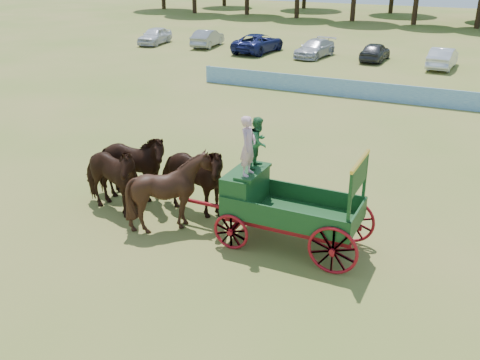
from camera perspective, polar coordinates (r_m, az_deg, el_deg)
name	(u,v)px	position (r m, az deg, el deg)	size (l,w,h in m)	color
ground	(332,258)	(15.43, 9.76, -8.23)	(160.00, 160.00, 0.00)	olive
horse_lead_left	(109,178)	(17.74, -13.80, 0.21)	(1.33, 2.92, 2.47)	black
horse_lead_right	(130,167)	(18.53, -11.69, 1.40)	(1.33, 2.92, 2.47)	black
horse_wheel_left	(172,191)	(16.40, -7.25, -1.20)	(2.00, 2.24, 2.47)	black
horse_wheel_right	(191,179)	(17.25, -5.29, 0.15)	(1.33, 2.92, 2.47)	black
farm_dray	(269,189)	(15.42, 3.12, -0.99)	(6.00, 2.00, 3.86)	maroon
sponsor_banner	(408,95)	(31.98, 17.48, 8.66)	(26.00, 0.08, 1.05)	#1F66AC
parked_cars	(400,54)	(43.72, 16.65, 12.73)	(47.53, 6.24, 1.59)	silver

